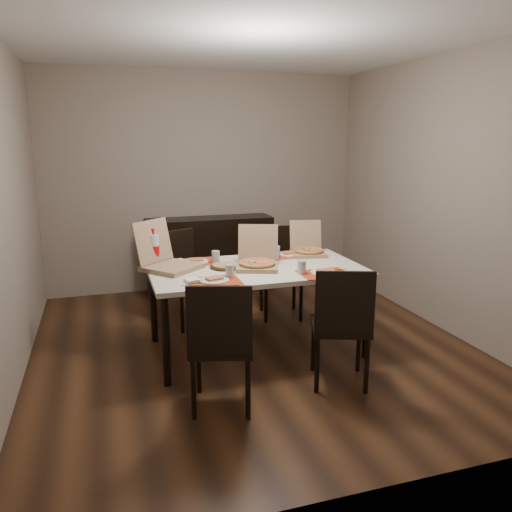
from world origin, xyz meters
name	(u,v)px	position (x,y,z in m)	size (l,w,h in m)	color
ground	(253,347)	(0.00, 0.00, -0.01)	(3.80, 4.00, 0.02)	#432714
room_walls	(239,149)	(0.00, 0.43, 1.73)	(3.84, 4.02, 2.62)	gray
sideboard	(210,254)	(0.00, 1.78, 0.45)	(1.50, 0.40, 0.90)	black
dining_table	(256,275)	(0.01, -0.07, 0.68)	(1.80, 1.00, 0.75)	beige
chair_near_left	(221,341)	(-0.52, -0.98, 0.51)	(0.52, 0.52, 0.93)	black
chair_near_right	(342,322)	(0.41, -0.90, 0.51)	(0.54, 0.54, 0.93)	black
chair_far_left	(183,273)	(-0.49, 0.81, 0.51)	(0.55, 0.55, 0.93)	black
chair_far_right	(280,267)	(0.52, 0.75, 0.51)	(0.49, 0.49, 0.93)	black
setting_near_left	(216,278)	(-0.41, -0.36, 0.77)	(0.46, 0.30, 0.11)	red
setting_near_right	(317,271)	(0.43, -0.41, 0.77)	(0.46, 0.30, 0.11)	red
setting_far_left	(199,260)	(-0.42, 0.24, 0.77)	(0.46, 0.30, 0.11)	red
setting_far_right	(285,254)	(0.40, 0.26, 0.77)	(0.47, 0.30, 0.11)	red
napkin_loose	(259,266)	(0.04, -0.07, 0.76)	(0.12, 0.11, 0.02)	white
pizza_box_center	(257,261)	(0.02, -0.08, 0.81)	(0.45, 0.48, 0.35)	#947455
pizza_box_right	(308,249)	(0.62, 0.25, 0.80)	(0.36, 0.39, 0.31)	#947455
pizza_box_left	(168,262)	(-0.72, 0.10, 0.81)	(0.59, 0.60, 0.40)	#947455
faina_plate	(225,266)	(-0.25, 0.00, 0.76)	(0.27, 0.27, 0.03)	black
dip_bowl	(254,259)	(0.06, 0.17, 0.77)	(0.13, 0.13, 0.03)	white
soda_bottle	(153,250)	(-0.82, 0.25, 0.89)	(0.11, 0.11, 0.33)	silver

